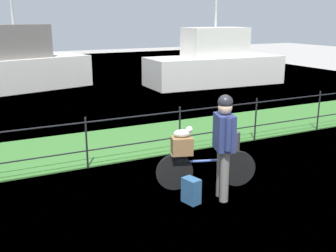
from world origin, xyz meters
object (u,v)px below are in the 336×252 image
object	(u,v)px
wooden_crate	(182,146)
mooring_bollard	(235,142)
terrier_dog	(184,133)
bicycle_main	(205,169)
moored_boat_near	(214,64)
backpack_on_paving	(191,191)
moored_boat_mid	(17,66)
cyclist_person	(224,138)

from	to	relation	value
wooden_crate	mooring_bollard	bearing A→B (deg)	31.07
terrier_dog	mooring_bollard	distance (m)	2.38
terrier_dog	mooring_bollard	xyz separation A→B (m)	(1.92, 1.18, -0.77)
bicycle_main	moored_boat_near	xyz separation A→B (m)	(6.15, 9.15, 0.55)
backpack_on_paving	bicycle_main	bearing A→B (deg)	-64.58
moored_boat_mid	bicycle_main	bearing A→B (deg)	-82.53
terrier_dog	mooring_bollard	world-z (taller)	terrier_dog
wooden_crate	moored_boat_near	size ratio (longest dim) A/B	0.06
backpack_on_paving	moored_boat_near	size ratio (longest dim) A/B	0.07
bicycle_main	moored_boat_near	world-z (taller)	moored_boat_near
bicycle_main	mooring_bollard	world-z (taller)	bicycle_main
terrier_dog	moored_boat_near	world-z (taller)	moored_boat_near
backpack_on_paving	moored_boat_near	xyz separation A→B (m)	(6.65, 9.54, 0.68)
cyclist_person	backpack_on_paving	bearing A→B (deg)	170.16
backpack_on_paving	moored_boat_mid	bearing A→B (deg)	-8.12
terrier_dog	moored_boat_near	bearing A→B (deg)	54.23
wooden_crate	terrier_dog	xyz separation A→B (m)	(0.02, -0.01, 0.22)
cyclist_person	moored_boat_near	xyz separation A→B (m)	(6.13, 9.63, -0.13)
terrier_dog	bicycle_main	bearing A→B (deg)	-18.25
wooden_crate	moored_boat_near	bearing A→B (deg)	54.10
bicycle_main	moored_boat_mid	world-z (taller)	moored_boat_mid
wooden_crate	cyclist_person	size ratio (longest dim) A/B	0.20
terrier_dog	moored_boat_mid	xyz separation A→B (m)	(-1.15, 11.35, -0.06)
mooring_bollard	moored_boat_mid	xyz separation A→B (m)	(-3.07, 10.17, 0.71)
bicycle_main	moored_boat_mid	distance (m)	11.58
terrier_dog	moored_boat_near	distance (m)	11.14
mooring_bollard	moored_boat_near	size ratio (longest dim) A/B	0.08
terrier_dog	moored_boat_near	xyz separation A→B (m)	(6.51, 9.03, -0.11)
bicycle_main	mooring_bollard	xyz separation A→B (m)	(1.56, 1.30, -0.11)
mooring_bollard	cyclist_person	bearing A→B (deg)	-130.92
cyclist_person	moored_boat_mid	xyz separation A→B (m)	(-1.53, 11.95, -0.07)
wooden_crate	moored_boat_mid	world-z (taller)	moored_boat_mid
wooden_crate	backpack_on_paving	xyz separation A→B (m)	(-0.11, -0.52, -0.57)
moored_boat_near	wooden_crate	bearing A→B (deg)	-125.90
wooden_crate	backpack_on_paving	bearing A→B (deg)	-102.47
moored_boat_mid	backpack_on_paving	bearing A→B (deg)	-85.13
bicycle_main	terrier_dog	size ratio (longest dim) A/B	5.05
bicycle_main	moored_boat_mid	bearing A→B (deg)	97.47
terrier_dog	moored_boat_mid	size ratio (longest dim) A/B	0.06
bicycle_main	terrier_dog	bearing A→B (deg)	161.75
bicycle_main	backpack_on_paving	size ratio (longest dim) A/B	4.08
wooden_crate	mooring_bollard	distance (m)	2.33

